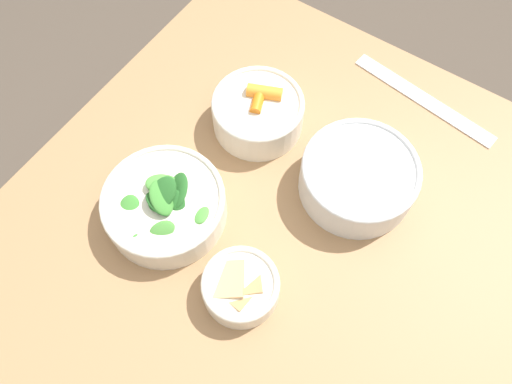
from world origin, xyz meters
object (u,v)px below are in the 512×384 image
object	(u,v)px
bowl_carrots	(258,112)
bowl_beans_hotdog	(357,177)
bowl_greens	(164,205)
bowl_cookies	(240,286)
ruler	(423,99)

from	to	relation	value
bowl_carrots	bowl_beans_hotdog	bearing A→B (deg)	-4.55
bowl_carrots	bowl_greens	bearing A→B (deg)	-95.77
bowl_carrots	bowl_beans_hotdog	distance (m)	0.20
bowl_cookies	ruler	bearing A→B (deg)	81.35
bowl_greens	bowl_cookies	bearing A→B (deg)	-12.45
bowl_greens	bowl_beans_hotdog	size ratio (longest dim) A/B	1.03
bowl_greens	bowl_cookies	world-z (taller)	bowl_greens
bowl_beans_hotdog	bowl_greens	bearing A→B (deg)	-136.70
bowl_greens	ruler	world-z (taller)	bowl_greens
bowl_beans_hotdog	bowl_carrots	bearing A→B (deg)	175.45
bowl_beans_hotdog	ruler	xyz separation A→B (m)	(0.02, 0.23, -0.03)
bowl_cookies	bowl_carrots	bearing A→B (deg)	119.11
bowl_greens	bowl_beans_hotdog	bearing A→B (deg)	43.30
bowl_carrots	ruler	world-z (taller)	bowl_carrots
bowl_beans_hotdog	ruler	distance (m)	0.23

